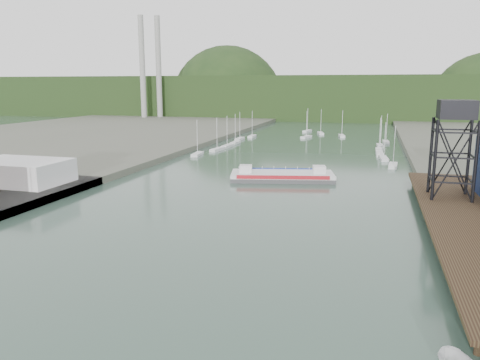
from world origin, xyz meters
The scene contains 7 objects.
east_pier centered at (37.00, 45.00, 1.90)m, with size 14.00×70.00×2.45m.
white_shed centered at (-44.00, 50.00, 3.85)m, with size 18.00×12.00×4.50m, color silver.
lift_tower centered at (35.00, 58.00, 15.65)m, with size 6.50×6.50×16.00m.
marina_sailboats centered at (0.08, 138.46, 0.35)m, with size 57.71×92.65×0.90m.
smokestacks centered at (-106.00, 232.50, 30.00)m, with size 11.20×8.20×60.00m.
distant_hills centered at (-3.98, 301.35, 10.38)m, with size 500.00×120.00×80.00m.
chain_ferry centered at (3.51, 75.01, 0.92)m, with size 23.73×13.60×3.21m.
Camera 1 is at (22.31, -24.58, 20.48)m, focal length 35.00 mm.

